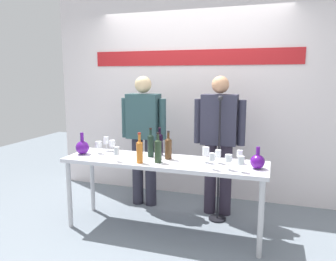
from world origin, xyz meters
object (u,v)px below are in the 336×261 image
object	(u,v)px
decanter_blue_right	(258,161)
microphone_stand	(218,180)
wine_bottle_4	(168,147)
wine_glass_right_0	(241,161)
wine_bottle_3	(140,150)
wine_glass_right_2	(229,158)
wine_bottle_0	(151,144)
wine_glass_left_0	(112,144)
wine_glass_left_1	(99,145)
wine_bottle_1	(160,143)
presenter_right	(219,137)
wine_bottle_2	(158,150)
decanter_blue_left	(82,147)
wine_glass_right_4	(240,154)
display_table	(164,167)
presenter_left	(144,133)
wine_glass_right_1	(212,158)
wine_glass_right_5	(206,152)
wine_glass_left_2	(117,151)
wine_glass_left_3	(106,141)
wine_glass_right_3	(218,154)

from	to	relation	value
decanter_blue_right	microphone_stand	xyz separation A→B (m)	(-0.44, 0.47, -0.38)
wine_bottle_4	wine_glass_right_0	xyz separation A→B (m)	(0.77, -0.25, -0.02)
wine_bottle_3	wine_glass_right_2	distance (m)	0.88
wine_bottle_0	wine_bottle_4	size ratio (longest dim) A/B	1.05
wine_glass_left_0	wine_glass_left_1	size ratio (longest dim) A/B	0.97
wine_bottle_1	microphone_stand	size ratio (longest dim) A/B	0.22
wine_bottle_1	wine_bottle_0	bearing A→B (deg)	-119.20
presenter_right	wine_bottle_2	size ratio (longest dim) A/B	5.33
decanter_blue_left	wine_glass_right_4	xyz separation A→B (m)	(1.71, 0.16, 0.01)
decanter_blue_right	wine_bottle_0	xyz separation A→B (m)	(-1.13, 0.13, 0.06)
wine_glass_right_2	wine_glass_right_4	distance (m)	0.29
display_table	decanter_blue_right	size ratio (longest dim) A/B	10.06
presenter_left	wine_bottle_1	xyz separation A→B (m)	(0.36, -0.41, -0.03)
decanter_blue_right	wine_glass_left_0	distance (m)	1.65
presenter_left	wine_glass_right_1	distance (m)	1.30
wine_glass_right_1	wine_glass_right_4	world-z (taller)	wine_glass_right_1
presenter_right	wine_glass_left_0	distance (m)	1.24
presenter_right	wine_bottle_0	xyz separation A→B (m)	(-0.65, -0.52, -0.03)
decanter_blue_left	wine_bottle_1	world-z (taller)	wine_bottle_1
wine_glass_right_4	presenter_left	bearing A→B (deg)	158.14
wine_glass_left_0	microphone_stand	size ratio (longest dim) A/B	0.09
wine_glass_right_5	wine_bottle_1	bearing A→B (deg)	162.80
wine_glass_right_0	wine_bottle_0	bearing A→B (deg)	163.71
wine_bottle_2	wine_glass_right_1	distance (m)	0.57
presenter_left	wine_glass_left_0	xyz separation A→B (m)	(-0.21, -0.44, -0.06)
wine_bottle_4	decanter_blue_right	bearing A→B (deg)	-5.51
wine_glass_left_2	wine_bottle_0	bearing A→B (deg)	49.30
display_table	wine_glass_left_3	xyz separation A→B (m)	(-0.78, 0.21, 0.19)
wine_glass_left_2	wine_glass_right_4	size ratio (longest dim) A/B	1.17
decanter_blue_left	wine_bottle_1	bearing A→B (deg)	16.25
decanter_blue_left	wine_glass_right_2	world-z (taller)	decanter_blue_left
wine_bottle_0	wine_glass_right_0	size ratio (longest dim) A/B	2.11
wine_bottle_0	wine_glass_right_4	bearing A→B (deg)	1.66
wine_bottle_1	wine_bottle_4	xyz separation A→B (m)	(0.15, -0.15, -0.01)
wine_glass_right_0	microphone_stand	xyz separation A→B (m)	(-0.30, 0.63, -0.41)
wine_glass_right_3	wine_glass_right_5	world-z (taller)	wine_glass_right_5
wine_glass_right_0	decanter_blue_right	bearing A→B (deg)	48.85
wine_bottle_0	wine_bottle_4	xyz separation A→B (m)	(0.21, -0.04, -0.01)
wine_bottle_3	presenter_right	bearing A→B (deg)	50.23
decanter_blue_left	wine_glass_left_0	distance (m)	0.34
microphone_stand	wine_glass_left_1	bearing A→B (deg)	-163.49
wine_bottle_1	microphone_stand	xyz separation A→B (m)	(0.62, 0.23, -0.44)
wine_glass_left_0	wine_bottle_4	bearing A→B (deg)	-9.94
wine_glass_right_0	microphone_stand	size ratio (longest dim) A/B	0.10
wine_glass_left_3	wine_glass_right_2	xyz separation A→B (m)	(1.47, -0.36, -0.01)
wine_bottle_0	wine_bottle_1	size ratio (longest dim) A/B	1.02
wine_glass_left_1	wine_glass_right_3	bearing A→B (deg)	0.08
wine_bottle_2	wine_glass_right_3	distance (m)	0.60
wine_glass_right_0	microphone_stand	distance (m)	0.81
wine_glass_left_3	wine_glass_right_0	world-z (taller)	wine_glass_left_3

